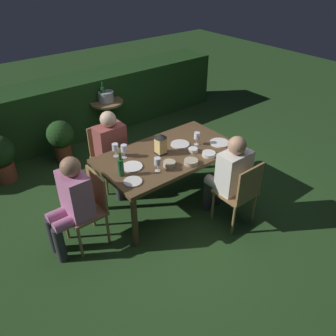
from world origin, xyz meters
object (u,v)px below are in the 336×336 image
object	(u,v)px
bowl_salad	(169,164)
bowl_dip	(193,150)
dining_table	(168,157)
ice_bucket	(106,96)
wine_glass_a	(197,136)
wine_glass_c	(124,149)
chair_head_near	(89,205)
person_in_pink	(71,201)
bowl_bread	(191,162)
plate_b	(132,166)
green_bottle_on_table	(121,167)
wine_glass_d	(157,162)
plate_a	(219,143)
plate_c	(133,182)
wine_glass_b	(115,148)
potted_plant_by_hedge	(0,156)
person_in_rust	(113,149)
chair_side_right_a	(107,153)
chair_side_left_b	(240,192)
bowl_olives	(209,154)
plate_d	(180,144)
person_in_cream	(229,173)
lantern_centerpiece	(161,143)
side_table	(108,113)
potted_plant_corner	(61,139)

from	to	relation	value
bowl_salad	bowl_dip	xyz separation A→B (m)	(0.43, 0.07, -0.01)
dining_table	ice_bucket	world-z (taller)	ice_bucket
wine_glass_a	wine_glass_c	size ratio (longest dim) A/B	1.00
chair_head_near	person_in_pink	bearing A→B (deg)	180.00
bowl_bread	plate_b	bearing A→B (deg)	147.52
green_bottle_on_table	wine_glass_d	bearing A→B (deg)	-26.19
plate_b	plate_a	bearing A→B (deg)	-10.77
wine_glass_d	plate_c	distance (m)	0.36
wine_glass_b	potted_plant_by_hedge	distance (m)	1.90
bowl_bread	person_in_rust	bearing A→B (deg)	112.94
chair_side_right_a	chair_side_left_b	world-z (taller)	same
person_in_pink	wine_glass_d	world-z (taller)	person_in_pink
bowl_olives	wine_glass_a	bearing A→B (deg)	76.46
chair_side_left_b	plate_a	distance (m)	0.75
green_bottle_on_table	potted_plant_by_hedge	bearing A→B (deg)	113.68
person_in_pink	wine_glass_d	bearing A→B (deg)	-14.18
dining_table	person_in_pink	bearing A→B (deg)	180.00
wine_glass_c	ice_bucket	bearing A→B (deg)	66.62
wine_glass_a	plate_a	bearing A→B (deg)	-32.25
person_in_pink	plate_a	size ratio (longest dim) A/B	4.52
person_in_pink	wine_glass_c	size ratio (longest dim) A/B	6.80
ice_bucket	wine_glass_c	bearing A→B (deg)	-113.38
bowl_bread	bowl_olives	bearing A→B (deg)	0.66
plate_d	potted_plant_by_hedge	size ratio (longest dim) A/B	0.34
person_in_cream	wine_glass_a	size ratio (longest dim) A/B	6.80
person_in_rust	wine_glass_d	xyz separation A→B (m)	(0.04, -0.92, 0.23)
lantern_centerpiece	bowl_dip	xyz separation A→B (m)	(0.33, -0.22, -0.12)
plate_c	bowl_bread	world-z (taller)	bowl_bread
person_in_cream	lantern_centerpiece	distance (m)	0.89
lantern_centerpiece	bowl_dip	distance (m)	0.42
bowl_olives	side_table	size ratio (longest dim) A/B	0.25
wine_glass_a	side_table	distance (m)	2.23
lantern_centerpiece	side_table	size ratio (longest dim) A/B	0.40
chair_side_right_a	wine_glass_c	xyz separation A→B (m)	(-0.09, -0.63, 0.38)
potted_plant_corner	plate_b	bearing A→B (deg)	-85.36
person_in_cream	potted_plant_corner	xyz separation A→B (m)	(-1.06, 2.46, -0.22)
chair_side_right_a	ice_bucket	size ratio (longest dim) A/B	2.53
dining_table	ice_bucket	size ratio (longest dim) A/B	5.00
plate_c	plate_d	distance (m)	0.98
chair_head_near	chair_side_right_a	bearing A→B (deg)	50.30
plate_a	chair_side_left_b	bearing A→B (deg)	-113.69
chair_side_left_b	potted_plant_by_hedge	xyz separation A→B (m)	(-1.94, 2.73, -0.09)
wine_glass_a	bowl_salad	xyz separation A→B (m)	(-0.59, -0.18, -0.09)
lantern_centerpiece	person_in_cream	bearing A→B (deg)	-56.98
person_in_cream	side_table	size ratio (longest dim) A/B	1.74
chair_side_left_b	potted_plant_by_hedge	distance (m)	3.35
green_bottle_on_table	side_table	bearing A→B (deg)	64.37
chair_head_near	wine_glass_d	world-z (taller)	wine_glass_d
bowl_salad	potted_plant_corner	bearing A→B (deg)	103.71
wine_glass_b	plate_b	distance (m)	0.34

